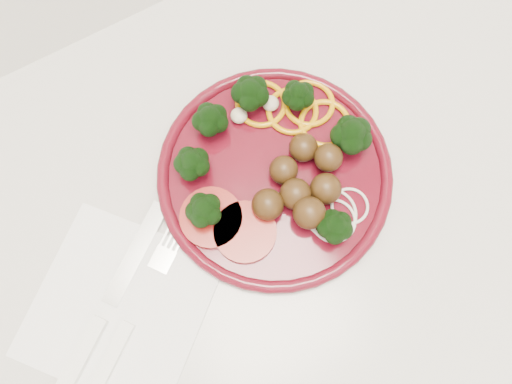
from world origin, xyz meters
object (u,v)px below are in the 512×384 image
plate (275,169)px  napkin (120,306)px  knife (98,324)px  fork (121,339)px

plate → napkin: size_ratio=1.52×
plate → knife: size_ratio=1.38×
plate → knife: 0.25m
napkin → knife: knife is taller
plate → napkin: 0.22m
plate → fork: bearing=-161.1°
knife → fork: bearing=-97.0°
knife → fork: (0.01, -0.03, -0.00)m
fork → napkin: bearing=33.3°
napkin → fork: (-0.01, -0.03, 0.01)m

